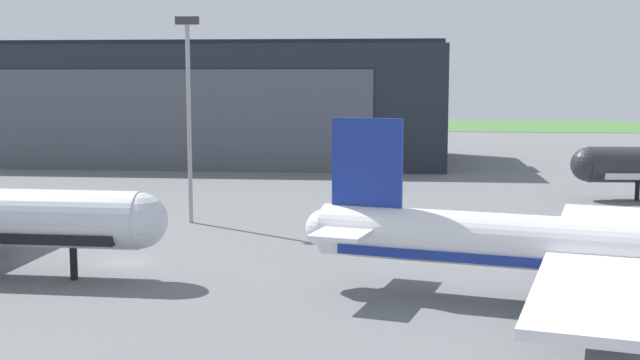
% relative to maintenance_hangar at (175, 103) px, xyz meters
% --- Properties ---
extents(ground_plane, '(440.00, 440.00, 0.00)m').
position_rel_maintenance_hangar_xyz_m(ground_plane, '(18.47, -81.15, -10.20)').
color(ground_plane, slate).
extents(grass_field_strip, '(440.00, 56.00, 0.08)m').
position_rel_maintenance_hangar_xyz_m(grass_field_strip, '(18.47, 105.20, -10.16)').
color(grass_field_strip, '#48743C').
rests_on(grass_field_strip, ground_plane).
extents(maintenance_hangar, '(95.71, 36.00, 21.32)m').
position_rel_maintenance_hangar_xyz_m(maintenance_hangar, '(0.00, 0.00, 0.00)').
color(maintenance_hangar, '#232833').
rests_on(maintenance_hangar, ground_plane).
extents(airliner_near_left, '(41.17, 38.18, 12.34)m').
position_rel_maintenance_hangar_xyz_m(airliner_near_left, '(54.61, -91.74, -6.07)').
color(airliner_near_left, white).
rests_on(airliner_near_left, ground_plane).
extents(apron_light_mast, '(2.40, 0.50, 21.16)m').
position_rel_maintenance_hangar_xyz_m(apron_light_mast, '(19.24, -62.53, 2.05)').
color(apron_light_mast, '#99999E').
rests_on(apron_light_mast, ground_plane).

